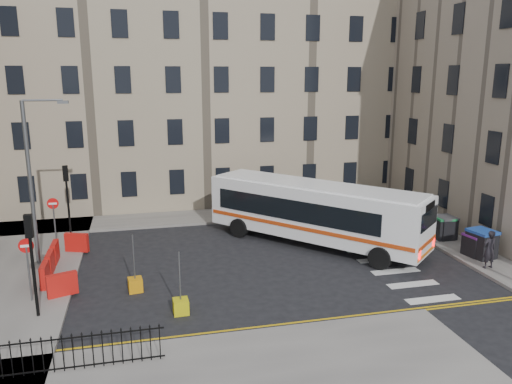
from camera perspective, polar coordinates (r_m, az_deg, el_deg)
name	(u,v)px	position (r m, az deg, el deg)	size (l,w,h in m)	color
ground	(299,258)	(26.30, 4.94, -7.53)	(120.00, 120.00, 0.00)	black
pavement_north	(171,219)	(33.27, -9.67, -3.05)	(36.00, 3.20, 0.15)	slate
pavement_east	(414,223)	(33.39, 17.60, -3.44)	(2.40, 26.00, 0.15)	slate
pavement_west	(13,274)	(26.73, -26.04, -8.37)	(6.00, 22.00, 0.15)	slate
terrace_north	(147,84)	(38.83, -12.38, 11.94)	(38.30, 10.80, 17.20)	gray
traffic_light_nw	(67,189)	(30.78, -20.80, 0.30)	(0.28, 0.22, 4.10)	black
traffic_light_sw	(31,250)	(20.78, -24.31, -6.02)	(0.28, 0.22, 4.10)	black
streetlamp	(30,181)	(26.31, -24.40, 1.16)	(0.50, 0.22, 8.14)	#595B5E
no_entry_north	(54,212)	(29.11, -22.12, -2.13)	(0.60, 0.08, 3.00)	#595B5E
no_entry_south	(27,257)	(22.52, -24.68, -6.74)	(0.60, 0.08, 3.00)	#595B5E
roadworks_barriers	(58,262)	(25.65, -21.67, -7.45)	(1.66, 6.26, 1.00)	red
iron_railings	(38,357)	(17.70, -23.70, -16.88)	(7.80, 0.04, 1.20)	black
bus	(314,211)	(27.86, 6.69, -2.13)	(10.39, 11.20, 3.40)	white
wheelie_bin_a	(481,243)	(28.19, 24.37, -5.38)	(1.35, 1.49, 1.44)	black
wheelie_bin_b	(474,245)	(28.33, 23.68, -5.55)	(1.03, 1.14, 1.13)	black
wheelie_bin_c	(443,227)	(30.54, 20.61, -3.81)	(1.12, 1.25, 1.28)	black
wheelie_bin_d	(445,227)	(30.58, 20.78, -3.78)	(1.08, 1.23, 1.30)	black
wheelie_bin_e	(414,213)	(32.84, 17.60, -2.25)	(1.54, 1.64, 1.45)	black
pedestrian	(489,249)	(26.70, 25.11, -5.96)	(0.69, 0.45, 1.89)	black
bollard_yellow	(135,285)	(22.93, -13.62, -10.27)	(0.60, 0.60, 0.60)	orange
bollard_chevron	(181,306)	(20.62, -8.58, -12.80)	(0.60, 0.60, 0.60)	#C1B90B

